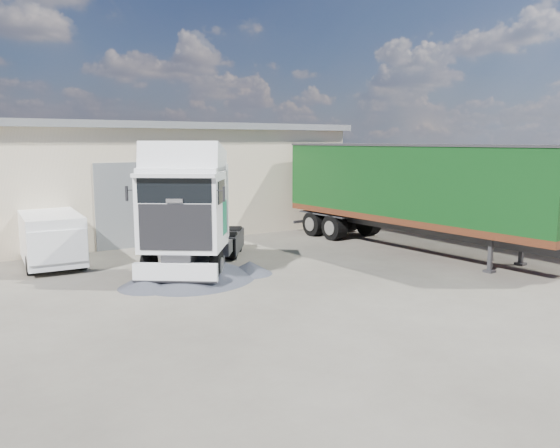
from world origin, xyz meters
TOP-DOWN VIEW (x-y plane):
  - ground at (0.00, 0.00)m, footprint 120.00×120.00m
  - warehouse at (-6.00, 16.00)m, footprint 30.60×12.60m
  - brick_boundary_wall at (11.50, 6.00)m, footprint 0.35×26.00m
  - tractor_unit at (-2.34, 4.43)m, footprint 5.94×6.75m
  - box_trailer at (7.03, 3.14)m, footprint 3.37×13.21m
  - panel_van at (-6.01, 8.53)m, footprint 2.26×4.79m
  - gravel_heap at (-2.57, 3.42)m, footprint 5.78×5.49m

SIDE VIEW (x-z plane):
  - ground at x=0.00m, z-range 0.00..0.00m
  - gravel_heap at x=-2.57m, z-range -0.03..0.84m
  - panel_van at x=-6.01m, z-range 0.03..1.93m
  - brick_boundary_wall at x=11.50m, z-range 0.00..2.50m
  - tractor_unit at x=-2.34m, z-range -0.36..4.12m
  - box_trailer at x=7.03m, z-range 0.48..4.83m
  - warehouse at x=-6.00m, z-range -0.05..5.37m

